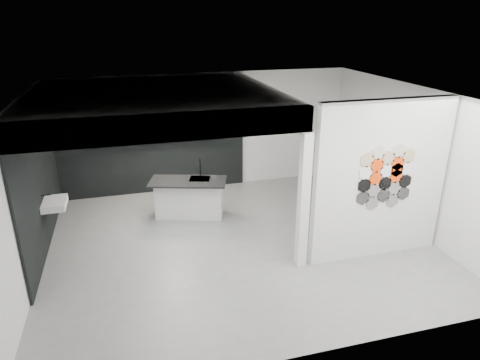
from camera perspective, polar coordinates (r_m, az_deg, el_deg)
name	(u,v)px	position (r m, az deg, el deg)	size (l,w,h in m)	color
floor	(239,243)	(8.20, -0.12, -8.35)	(7.00, 6.00, 0.01)	slate
partition_panel	(381,181)	(7.64, 18.26, -0.13)	(2.45, 0.15, 2.80)	silver
bay_clad_back	(152,145)	(10.27, -11.60, 4.59)	(4.40, 0.04, 2.35)	black
bay_clad_left	(40,184)	(8.53, -25.16, -0.51)	(0.04, 4.00, 2.35)	black
bulkhead	(156,102)	(8.04, -11.19, 10.14)	(4.40, 4.00, 0.40)	silver
corner_column	(303,202)	(7.07, 8.46, -2.93)	(0.16, 0.16, 2.35)	silver
fascia_beam	(168,127)	(6.17, -9.64, 6.92)	(4.40, 0.16, 0.40)	silver
wall_basin	(55,204)	(8.43, -23.48, -2.90)	(0.40, 0.60, 0.12)	silver
display_shelf	(157,141)	(10.14, -11.04, 5.15)	(3.00, 0.15, 0.04)	black
kitchen_island	(189,197)	(9.12, -6.78, -2.29)	(1.70, 1.12, 1.27)	silver
stockpot	(114,139)	(10.10, -16.44, 5.21)	(0.20, 0.20, 0.17)	black
kettle	(187,134)	(10.19, -7.05, 6.08)	(0.20, 0.20, 0.17)	black
glass_bowl	(214,134)	(10.30, -3.54, 6.16)	(0.14, 0.14, 0.10)	gray
glass_vase	(214,133)	(10.30, -3.55, 6.26)	(0.10, 0.10, 0.14)	gray
bottle_dark	(135,138)	(10.09, -13.88, 5.51)	(0.07, 0.07, 0.18)	black
utensil_cup	(134,139)	(10.10, -13.99, 5.30)	(0.09, 0.09, 0.11)	black
hex_tile_cluster	(386,177)	(7.56, 18.91, 0.41)	(1.04, 0.02, 1.16)	#2D2D2D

